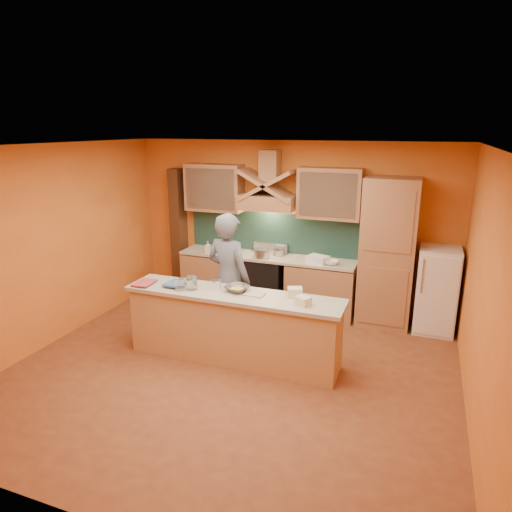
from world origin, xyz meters
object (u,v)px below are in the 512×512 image
at_px(fridge, 436,290).
at_px(person, 229,279).
at_px(mixing_bowl, 237,289).
at_px(stove, 266,282).
at_px(kitchen_scale, 215,285).

height_order(fridge, person, person).
bearing_deg(mixing_bowl, fridge, 36.38).
bearing_deg(stove, kitchen_scale, -92.58).
relative_size(kitchen_scale, mixing_bowl, 0.42).
xyz_separation_m(stove, fridge, (2.70, 0.00, 0.20)).
bearing_deg(kitchen_scale, fridge, 20.98).
relative_size(stove, mixing_bowl, 2.92).
height_order(person, mixing_bowl, person).
bearing_deg(fridge, stove, 180.00).
relative_size(person, kitchen_scale, 14.79).
relative_size(person, mixing_bowl, 6.14).
distance_m(stove, person, 1.50).
height_order(stove, kitchen_scale, kitchen_scale).
bearing_deg(kitchen_scale, stove, 75.11).
height_order(stove, person, person).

